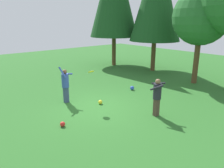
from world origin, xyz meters
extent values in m
plane|color=#2D6B28|center=(0.00, 0.00, 0.00)|extent=(40.00, 40.00, 0.00)
cube|color=#38476B|center=(-1.52, -0.79, 0.38)|extent=(0.19, 0.22, 0.77)
cylinder|color=#334C9E|center=(-1.52, -0.79, 1.10)|extent=(0.34, 0.34, 0.67)
sphere|color=brown|center=(-1.52, -0.79, 1.54)|extent=(0.22, 0.22, 0.22)
cylinder|color=#334C9E|center=(-1.62, -0.61, 1.39)|extent=(0.54, 0.35, 0.12)
cylinder|color=#334C9E|center=(-1.42, -0.96, 1.56)|extent=(0.37, 0.25, 0.52)
cube|color=#4C382D|center=(2.33, 1.33, 0.38)|extent=(0.19, 0.22, 0.75)
cylinder|color=#23232D|center=(2.33, 1.33, 1.08)|extent=(0.34, 0.34, 0.65)
sphere|color=#8C6647|center=(2.33, 1.33, 1.50)|extent=(0.21, 0.21, 0.21)
cylinder|color=#23232D|center=(2.43, 1.15, 1.30)|extent=(0.51, 0.32, 0.31)
cylinder|color=#23232D|center=(2.24, 1.50, 1.37)|extent=(0.53, 0.34, 0.15)
cylinder|color=yellow|center=(-0.32, -0.11, 1.65)|extent=(0.30, 0.31, 0.13)
sphere|color=red|center=(0.64, -2.17, 0.10)|extent=(0.20, 0.20, 0.20)
sphere|color=blue|center=(-0.75, 3.06, 0.12)|extent=(0.24, 0.24, 0.24)
sphere|color=yellow|center=(-0.23, 0.32, 0.10)|extent=(0.20, 0.20, 0.20)
cylinder|color=brown|center=(0.82, 7.14, 1.53)|extent=(0.33, 0.33, 3.07)
sphere|color=#28662D|center=(0.82, 7.14, 4.08)|extent=(3.37, 3.37, 3.37)
cylinder|color=brown|center=(-6.89, 7.04, 2.27)|extent=(0.35, 0.35, 4.55)
cylinder|color=brown|center=(-3.24, 7.99, 2.13)|extent=(0.35, 0.35, 4.26)
camera|label=1|loc=(7.47, -5.57, 3.90)|focal=34.51mm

